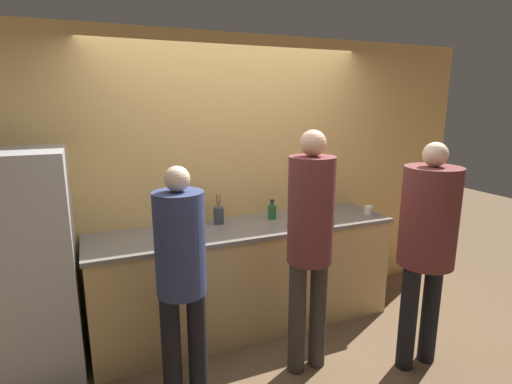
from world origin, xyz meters
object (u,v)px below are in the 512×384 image
Objects in this scene: fruit_bowl at (317,215)px; utensil_crock at (219,215)px; bottle_dark at (196,213)px; cup_white at (368,210)px; person_right at (427,234)px; person_left at (181,268)px; refrigerator at (29,268)px; person_center at (310,234)px; bottle_green at (272,211)px; bottle_clear at (291,220)px; cup_blue at (196,231)px.

utensil_crock is at bearing 166.84° from fruit_bowl.
cup_white is (1.61, -0.36, -0.06)m from bottle_dark.
bottle_dark is at bearing 137.44° from person_right.
person_left is 20.37× the size of cup_white.
refrigerator reaches higher than cup_white.
person_right is at bearing -20.01° from person_center.
person_center reaches higher than utensil_crock.
refrigerator is 2.04m from person_center.
fruit_bowl is 0.42m from bottle_green.
bottle_dark reaches higher than bottle_clear.
person_right reaches higher than fruit_bowl.
person_right is at bearing -11.83° from person_left.
utensil_crock is 3.34× the size of cup_white.
person_center is at bearing -59.44° from bottle_dark.
bottle_green is 0.82m from cup_blue.
fruit_bowl is at bearing -15.37° from bottle_dark.
person_right is 1.71m from utensil_crock.
bottle_green is at bearing -10.75° from bottle_dark.
bottle_green reaches higher than fruit_bowl.
fruit_bowl is 0.54m from cup_white.
cup_blue is at bearing 137.78° from person_center.
refrigerator is 9.53× the size of bottle_clear.
bottle_green is 0.95m from cup_white.
bottle_clear is (0.03, -0.31, -0.00)m from bottle_green.
person_left is 9.14× the size of bottle_clear.
bottle_green is (-0.71, 1.15, -0.05)m from person_right.
bottle_dark is (-0.18, 0.09, 0.02)m from utensil_crock.
bottle_dark is at bearing 154.62° from utensil_crock.
person_left is at bearing -113.93° from cup_blue.
bottle_green is at bearing -4.96° from utensil_crock.
person_right is 1.09m from bottle_clear.
refrigerator is at bearing 145.06° from person_left.
bottle_green is (0.50, -0.04, -0.01)m from utensil_crock.
utensil_crock reaches higher than bottle_dark.
person_center reaches higher than person_right.
person_center is at bearing -103.60° from bottle_clear.
person_left is at bearing -156.14° from fruit_bowl.
utensil_crock is 1.45m from cup_white.
refrigerator reaches higher than person_left.
utensil_crock is 1.50× the size of bottle_green.
cup_blue is at bearing -105.34° from bottle_dark.
person_center is 0.99m from utensil_crock.
fruit_bowl is (1.41, 0.62, 0.04)m from person_left.
refrigerator is 9.51× the size of bottle_green.
person_right is 21.77× the size of cup_white.
utensil_crock is (1.48, 0.16, 0.18)m from refrigerator.
utensil_crock is 0.20m from bottle_dark.
person_right is at bearing -102.68° from cup_white.
cup_blue reaches higher than cup_white.
person_right reaches higher than bottle_dark.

